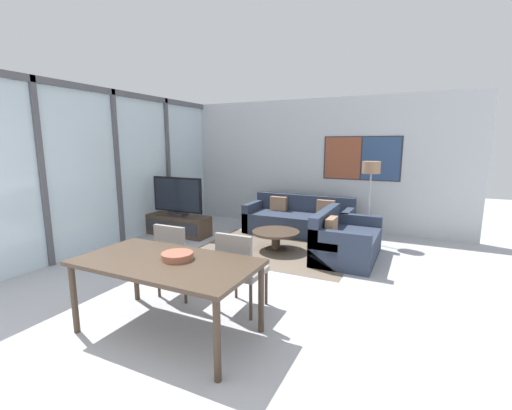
{
  "coord_description": "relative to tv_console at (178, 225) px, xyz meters",
  "views": [
    {
      "loc": [
        2.23,
        -1.76,
        1.86
      ],
      "look_at": [
        0.06,
        2.75,
        0.95
      ],
      "focal_mm": 24.0,
      "sensor_mm": 36.0,
      "label": 1
    }
  ],
  "objects": [
    {
      "name": "fruit_bowl",
      "position": [
        2.32,
        -2.91,
        0.58
      ],
      "size": [
        0.31,
        0.31,
        0.07
      ],
      "color": "#995642",
      "rests_on": "dining_table"
    },
    {
      "name": "dining_chair_centre",
      "position": [
        2.67,
        -2.3,
        0.31
      ],
      "size": [
        0.46,
        0.46,
        0.91
      ],
      "color": "gray",
      "rests_on": "ground_plane"
    },
    {
      "name": "sofa_side",
      "position": [
        3.31,
        0.06,
        0.06
      ],
      "size": [
        0.91,
        1.46,
        0.77
      ],
      "rotation": [
        0.0,
        0.0,
        1.57
      ],
      "color": "#2D384C",
      "rests_on": "ground_plane"
    },
    {
      "name": "television",
      "position": [
        0.0,
        0.0,
        0.59
      ],
      "size": [
        1.16,
        0.2,
        0.78
      ],
      "color": "#2D2D33",
      "rests_on": "tv_console"
    },
    {
      "name": "coffee_table",
      "position": [
        2.18,
        -0.07,
        0.05
      ],
      "size": [
        0.83,
        0.83,
        0.34
      ],
      "color": "#423326",
      "rests_on": "ground_plane"
    },
    {
      "name": "floor_lamp",
      "position": [
        3.56,
        1.1,
        1.08
      ],
      "size": [
        0.32,
        0.32,
        1.53
      ],
      "color": "#2D2D33",
      "rests_on": "ground_plane"
    },
    {
      "name": "area_rug",
      "position": [
        2.18,
        -0.07,
        -0.2
      ],
      "size": [
        2.64,
        1.92,
        0.01
      ],
      "color": "#706051",
      "rests_on": "ground_plane"
    },
    {
      "name": "tv_console",
      "position": [
        0.0,
        0.0,
        0.0
      ],
      "size": [
        1.34,
        0.47,
        0.41
      ],
      "color": "#423326",
      "rests_on": "ground_plane"
    },
    {
      "name": "dining_chair_left",
      "position": [
        1.81,
        -2.29,
        0.31
      ],
      "size": [
        0.46,
        0.46,
        0.91
      ],
      "color": "gray",
      "rests_on": "ground_plane"
    },
    {
      "name": "dining_table",
      "position": [
        2.24,
        -2.98,
        0.47
      ],
      "size": [
        1.77,
        0.93,
        0.75
      ],
      "color": "#423326",
      "rests_on": "ground_plane"
    },
    {
      "name": "ground_plane",
      "position": [
        2.15,
        -3.68,
        -0.21
      ],
      "size": [
        24.0,
        24.0,
        0.0
      ],
      "primitive_type": "plane",
      "color": "#B2B2B7"
    },
    {
      "name": "wall_back",
      "position": [
        2.2,
        1.93,
        1.2
      ],
      "size": [
        6.65,
        0.09,
        2.8
      ],
      "color": "silver",
      "rests_on": "ground_plane"
    },
    {
      "name": "window_wall_left",
      "position": [
        -0.67,
        -0.87,
        1.33
      ],
      "size": [
        0.07,
        5.61,
        2.8
      ],
      "color": "silver",
      "rests_on": "ground_plane"
    },
    {
      "name": "sofa_main",
      "position": [
        2.18,
        1.21,
        0.06
      ],
      "size": [
        2.16,
        0.91,
        0.77
      ],
      "color": "#2D384C",
      "rests_on": "ground_plane"
    }
  ]
}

